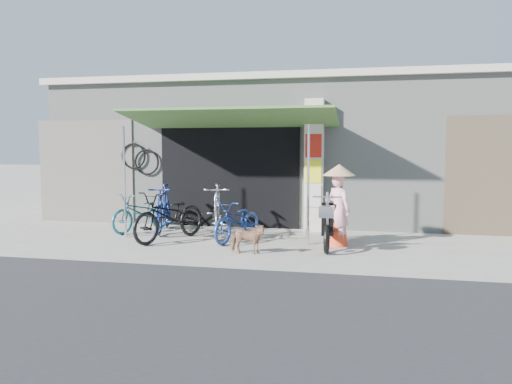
% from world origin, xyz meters
% --- Properties ---
extents(ground, '(80.00, 80.00, 0.00)m').
position_xyz_m(ground, '(0.00, 0.00, 0.00)').
color(ground, '#A29C93').
rests_on(ground, ground).
extents(road_strip, '(80.00, 6.00, 0.01)m').
position_xyz_m(road_strip, '(0.00, -4.50, 0.01)').
color(road_strip, '#2F2F32').
rests_on(road_strip, ground).
extents(bicycle_shop, '(12.30, 5.30, 3.66)m').
position_xyz_m(bicycle_shop, '(-0.00, 5.09, 1.83)').
color(bicycle_shop, gray).
rests_on(bicycle_shop, ground).
extents(shop_pillar, '(0.42, 0.44, 3.00)m').
position_xyz_m(shop_pillar, '(0.85, 2.45, 1.50)').
color(shop_pillar, beige).
rests_on(shop_pillar, ground).
extents(awning, '(4.60, 1.88, 2.72)m').
position_xyz_m(awning, '(-0.90, 1.63, 2.51)').
color(awning, '#3B642D').
rests_on(awning, ground).
extents(neighbour_right, '(2.60, 0.06, 2.60)m').
position_xyz_m(neighbour_right, '(5.00, 2.59, 1.30)').
color(neighbour_right, brown).
rests_on(neighbour_right, ground).
extents(neighbour_left, '(2.60, 0.06, 2.60)m').
position_xyz_m(neighbour_left, '(-5.00, 2.59, 1.30)').
color(neighbour_left, '#6B665B').
rests_on(neighbour_left, ground).
extents(bike_teal, '(1.21, 1.78, 0.89)m').
position_xyz_m(bike_teal, '(-2.96, 1.51, 0.44)').
color(bike_teal, '#196471').
rests_on(bike_teal, ground).
extents(bike_blue, '(0.90, 1.86, 1.08)m').
position_xyz_m(bike_blue, '(-2.46, 1.52, 0.54)').
color(bike_blue, navy).
rests_on(bike_blue, ground).
extents(bike_black, '(1.38, 2.07, 1.03)m').
position_xyz_m(bike_black, '(-1.92, 0.59, 0.51)').
color(bike_black, black).
rests_on(bike_black, ground).
extents(bike_silver, '(1.00, 1.95, 1.13)m').
position_xyz_m(bike_silver, '(-1.12, 1.28, 0.56)').
color(bike_silver, '#A8A8AC').
rests_on(bike_silver, ground).
extents(bike_navy, '(1.04, 1.72, 0.85)m').
position_xyz_m(bike_navy, '(-0.53, 0.80, 0.43)').
color(bike_navy, navy).
rests_on(bike_navy, ground).
extents(street_dog, '(0.66, 0.30, 0.55)m').
position_xyz_m(street_dog, '(-0.07, -0.36, 0.28)').
color(street_dog, tan).
rests_on(street_dog, ground).
extents(moped, '(0.52, 1.85, 1.05)m').
position_xyz_m(moped, '(1.32, 0.64, 0.48)').
color(moped, black).
rests_on(moped, ground).
extents(nun, '(0.64, 0.64, 1.59)m').
position_xyz_m(nun, '(1.49, 0.75, 0.80)').
color(nun, '#FAA8B2').
rests_on(nun, ground).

